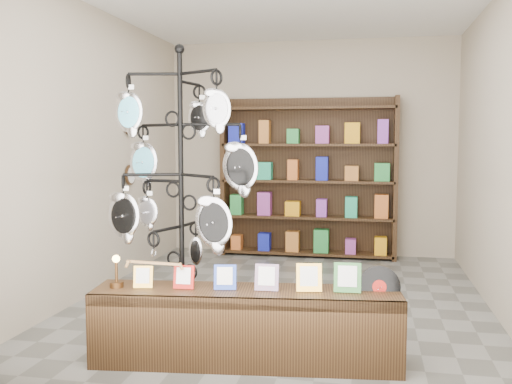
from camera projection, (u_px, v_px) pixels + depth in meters
ground at (282, 300)px, 5.75m from camera, size 5.00×5.00×0.00m
room_envelope at (283, 116)px, 5.58m from camera, size 5.00×5.00×5.00m
display_tree at (181, 175)px, 4.36m from camera, size 1.20×1.12×2.33m
front_shelf at (246, 326)px, 4.12m from camera, size 2.24×0.70×0.78m
back_shelving at (308, 182)px, 7.90m from camera, size 2.42×0.36×2.20m
wall_clocks at (130, 150)px, 6.78m from camera, size 0.03×0.24×0.84m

